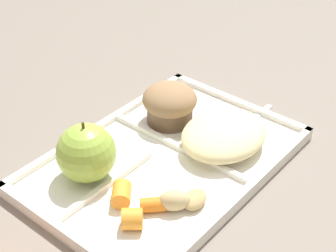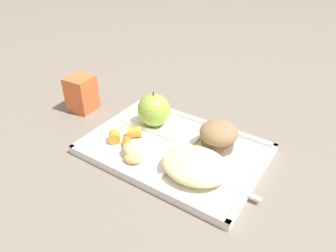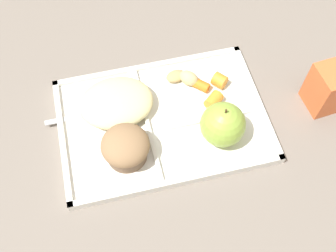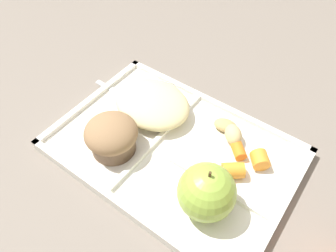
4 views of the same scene
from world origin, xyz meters
name	(u,v)px [view 4 (image 4 of 4)]	position (x,y,z in m)	size (l,w,h in m)	color
ground	(173,152)	(0.00, 0.00, 0.00)	(6.00, 6.00, 0.00)	slate
lunch_tray	(173,150)	(0.00, 0.00, 0.01)	(0.37, 0.26, 0.02)	white
green_apple	(207,192)	(-0.09, 0.05, 0.05)	(0.08, 0.08, 0.09)	#93B742
bran_muffin	(112,136)	(0.08, 0.05, 0.04)	(0.08, 0.08, 0.06)	brown
carrot_slice_near_corner	(233,170)	(-0.10, -0.01, 0.02)	(0.02, 0.02, 0.03)	orange
carrot_slice_small	(260,160)	(-0.12, -0.05, 0.02)	(0.03, 0.03, 0.02)	orange
carrot_slice_back	(238,150)	(-0.09, -0.05, 0.02)	(0.02, 0.02, 0.03)	orange
potato_chunk_browned	(225,125)	(-0.05, -0.08, 0.02)	(0.04, 0.03, 0.02)	tan
potato_chunk_large	(233,135)	(-0.07, -0.07, 0.02)	(0.04, 0.03, 0.03)	tan
egg_noodle_pile	(152,104)	(0.08, -0.04, 0.03)	(0.13, 0.11, 0.04)	beige
meatball_back	(160,98)	(0.07, -0.06, 0.03)	(0.04, 0.04, 0.04)	#755B4C
meatball_center	(148,107)	(0.08, -0.03, 0.03)	(0.04, 0.04, 0.04)	brown
meatball_side	(150,105)	(0.08, -0.04, 0.03)	(0.04, 0.04, 0.04)	brown
meatball_front	(152,104)	(0.08, -0.04, 0.03)	(0.04, 0.04, 0.04)	brown
plastic_fork	(129,99)	(0.13, -0.04, 0.01)	(0.14, 0.02, 0.00)	silver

